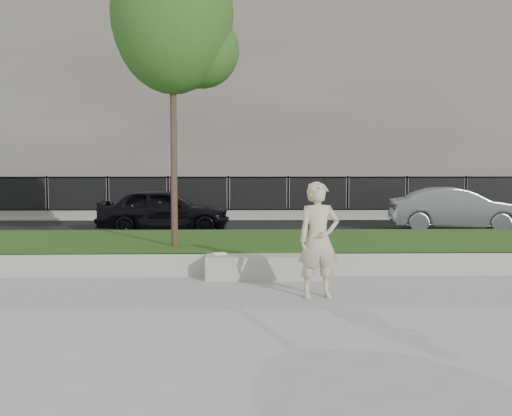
{
  "coord_description": "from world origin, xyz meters",
  "views": [
    {
      "loc": [
        -0.09,
        -8.89,
        1.9
      ],
      "look_at": [
        0.15,
        1.2,
        1.19
      ],
      "focal_mm": 40.0,
      "sensor_mm": 36.0,
      "label": 1
    }
  ],
  "objects_px": {
    "young_tree": "(177,20)",
    "car_silver": "(457,209)",
    "man": "(319,240)",
    "stone_bench": "(264,267)",
    "book": "(219,254)",
    "car_dark": "(164,210)"
  },
  "relations": [
    {
      "from": "man",
      "to": "stone_bench",
      "type": "bearing_deg",
      "value": 106.5
    },
    {
      "from": "book",
      "to": "young_tree",
      "type": "relative_size",
      "value": 0.04
    },
    {
      "from": "stone_bench",
      "to": "man",
      "type": "xyz_separation_m",
      "value": [
        0.75,
        -1.44,
        0.65
      ]
    },
    {
      "from": "man",
      "to": "book",
      "type": "relative_size",
      "value": 7.61
    },
    {
      "from": "man",
      "to": "book",
      "type": "xyz_separation_m",
      "value": [
        -1.52,
        1.59,
        -0.43
      ]
    },
    {
      "from": "young_tree",
      "to": "car_silver",
      "type": "bearing_deg",
      "value": 37.03
    },
    {
      "from": "young_tree",
      "to": "book",
      "type": "bearing_deg",
      "value": -55.07
    },
    {
      "from": "man",
      "to": "book",
      "type": "bearing_deg",
      "value": 122.62
    },
    {
      "from": "man",
      "to": "young_tree",
      "type": "bearing_deg",
      "value": 119.15
    },
    {
      "from": "book",
      "to": "young_tree",
      "type": "height_order",
      "value": "young_tree"
    },
    {
      "from": "man",
      "to": "car_dark",
      "type": "bearing_deg",
      "value": 101.15
    },
    {
      "from": "young_tree",
      "to": "car_silver",
      "type": "distance_m",
      "value": 10.35
    },
    {
      "from": "stone_bench",
      "to": "young_tree",
      "type": "xyz_separation_m",
      "value": [
        -1.59,
        1.33,
        4.49
      ]
    },
    {
      "from": "book",
      "to": "young_tree",
      "type": "distance_m",
      "value": 4.51
    },
    {
      "from": "stone_bench",
      "to": "book",
      "type": "xyz_separation_m",
      "value": [
        -0.76,
        0.15,
        0.22
      ]
    },
    {
      "from": "car_silver",
      "to": "stone_bench",
      "type": "bearing_deg",
      "value": 148.19
    },
    {
      "from": "young_tree",
      "to": "car_dark",
      "type": "relative_size",
      "value": 1.56
    },
    {
      "from": "young_tree",
      "to": "car_silver",
      "type": "xyz_separation_m",
      "value": [
        7.61,
        5.74,
        -4.01
      ]
    },
    {
      "from": "book",
      "to": "car_silver",
      "type": "distance_m",
      "value": 9.7
    },
    {
      "from": "stone_bench",
      "to": "young_tree",
      "type": "relative_size",
      "value": 0.34
    },
    {
      "from": "car_dark",
      "to": "man",
      "type": "bearing_deg",
      "value": -158.59
    },
    {
      "from": "man",
      "to": "young_tree",
      "type": "relative_size",
      "value": 0.29
    }
  ]
}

